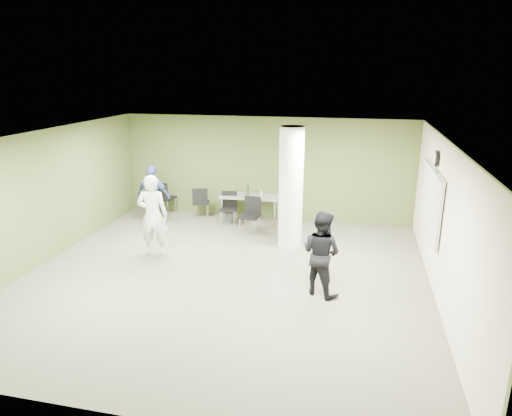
% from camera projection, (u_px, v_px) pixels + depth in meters
% --- Properties ---
extents(floor, '(8.00, 8.00, 0.00)m').
position_uv_depth(floor, '(225.00, 276.00, 9.19)').
color(floor, '#504E3F').
rests_on(floor, ground).
extents(ceiling, '(8.00, 8.00, 0.00)m').
position_uv_depth(ceiling, '(222.00, 137.00, 8.38)').
color(ceiling, white).
rests_on(ceiling, wall_back).
extents(wall_back, '(8.00, 2.80, 0.02)m').
position_uv_depth(wall_back, '(266.00, 168.00, 12.52)').
color(wall_back, '#50602D').
rests_on(wall_back, floor).
extents(wall_left, '(0.02, 8.00, 2.80)m').
position_uv_depth(wall_left, '(42.00, 198.00, 9.63)').
color(wall_left, '#50602D').
rests_on(wall_left, floor).
extents(wall_right_cream, '(0.02, 8.00, 2.80)m').
position_uv_depth(wall_right_cream, '(444.00, 225.00, 7.94)').
color(wall_right_cream, beige).
rests_on(wall_right_cream, floor).
extents(column, '(0.56, 0.56, 2.80)m').
position_uv_depth(column, '(291.00, 188.00, 10.44)').
color(column, silver).
rests_on(column, floor).
extents(whiteboard, '(0.05, 2.30, 1.30)m').
position_uv_depth(whiteboard, '(431.00, 201.00, 9.04)').
color(whiteboard, silver).
rests_on(whiteboard, wall_right_cream).
extents(wall_clock, '(0.06, 0.32, 0.32)m').
position_uv_depth(wall_clock, '(436.00, 158.00, 8.80)').
color(wall_clock, black).
rests_on(wall_clock, wall_right_cream).
extents(folding_table, '(1.60, 0.73, 1.00)m').
position_uv_depth(folding_table, '(250.00, 197.00, 12.27)').
color(folding_table, gray).
rests_on(folding_table, floor).
extents(wastebasket, '(0.24, 0.24, 0.27)m').
position_uv_depth(wastebasket, '(229.00, 217.00, 12.46)').
color(wastebasket, '#4C4C4C').
rests_on(wastebasket, floor).
extents(chair_back_left, '(0.56, 0.56, 0.97)m').
position_uv_depth(chair_back_left, '(163.00, 195.00, 12.96)').
color(chair_back_left, black).
rests_on(chair_back_left, floor).
extents(chair_back_right, '(0.53, 0.53, 0.88)m').
position_uv_depth(chair_back_right, '(201.00, 200.00, 12.67)').
color(chair_back_right, black).
rests_on(chair_back_right, floor).
extents(chair_table_left, '(0.49, 0.49, 0.88)m').
position_uv_depth(chair_table_left, '(229.00, 205.00, 12.21)').
color(chair_table_left, black).
rests_on(chair_table_left, floor).
extents(chair_table_right, '(0.52, 0.52, 0.92)m').
position_uv_depth(chair_table_right, '(251.00, 212.00, 11.53)').
color(chair_table_right, black).
rests_on(chair_table_right, floor).
extents(woman_white, '(0.74, 0.56, 1.83)m').
position_uv_depth(woman_white, '(153.00, 215.00, 10.06)').
color(woman_white, silver).
rests_on(woman_white, floor).
extents(man_black, '(0.97, 0.90, 1.59)m').
position_uv_depth(man_black, '(321.00, 253.00, 8.27)').
color(man_black, black).
rests_on(man_black, floor).
extents(man_blue, '(0.99, 0.49, 1.64)m').
position_uv_depth(man_blue, '(154.00, 196.00, 11.96)').
color(man_blue, '#3A4B90').
rests_on(man_blue, floor).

